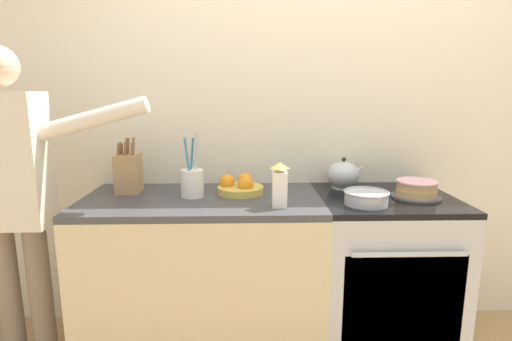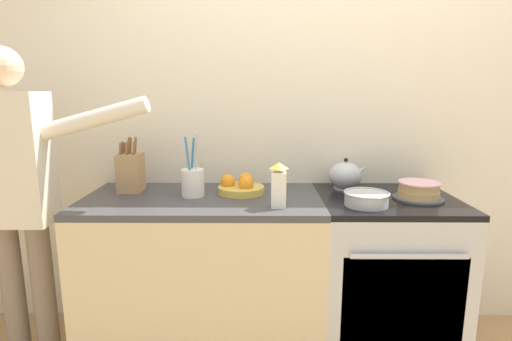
{
  "view_description": "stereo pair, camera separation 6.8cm",
  "coord_description": "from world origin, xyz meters",
  "views": [
    {
      "loc": [
        -0.44,
        -1.72,
        1.43
      ],
      "look_at": [
        -0.38,
        0.3,
        1.03
      ],
      "focal_mm": 28.0,
      "sensor_mm": 36.0,
      "label": 1
    },
    {
      "loc": [
        -0.37,
        -1.73,
        1.43
      ],
      "look_at": [
        -0.38,
        0.3,
        1.03
      ],
      "focal_mm": 28.0,
      "sensor_mm": 36.0,
      "label": 2
    }
  ],
  "objects": [
    {
      "name": "counter_cabinet",
      "position": [
        -0.67,
        0.33,
        0.44
      ],
      "size": [
        1.26,
        0.66,
        0.88
      ],
      "color": "beige",
      "rests_on": "ground_plane"
    },
    {
      "name": "knife_block",
      "position": [
        -1.08,
        0.44,
        0.99
      ],
      "size": [
        0.12,
        0.14,
        0.31
      ],
      "color": "tan",
      "rests_on": "counter_cabinet"
    },
    {
      "name": "layer_cake",
      "position": [
        0.46,
        0.29,
        0.93
      ],
      "size": [
        0.26,
        0.26,
        0.09
      ],
      "color": "#4C4C51",
      "rests_on": "stove_range"
    },
    {
      "name": "utensil_crock",
      "position": [
        -0.72,
        0.34,
        0.96
      ],
      "size": [
        0.12,
        0.12,
        0.34
      ],
      "color": "silver",
      "rests_on": "counter_cabinet"
    },
    {
      "name": "wall_back",
      "position": [
        0.0,
        0.68,
        1.3
      ],
      "size": [
        8.0,
        0.04,
        2.6
      ],
      "color": "silver",
      "rests_on": "ground_plane"
    },
    {
      "name": "mixing_bowl",
      "position": [
        0.16,
        0.17,
        0.92
      ],
      "size": [
        0.22,
        0.22,
        0.07
      ],
      "color": "#B7BABF",
      "rests_on": "stove_range"
    },
    {
      "name": "person_baker",
      "position": [
        -1.56,
        0.18,
        0.98
      ],
      "size": [
        0.93,
        0.2,
        1.64
      ],
      "rotation": [
        0.0,
        0.0,
        -0.02
      ],
      "color": "#7A6B5B",
      "rests_on": "ground_plane"
    },
    {
      "name": "stove_range",
      "position": [
        0.31,
        0.33,
        0.44
      ],
      "size": [
        0.72,
        0.69,
        0.88
      ],
      "color": "#B7BABF",
      "rests_on": "ground_plane"
    },
    {
      "name": "tea_kettle",
      "position": [
        0.13,
        0.52,
        0.96
      ],
      "size": [
        0.22,
        0.18,
        0.18
      ],
      "color": "#B7BABF",
      "rests_on": "stove_range"
    },
    {
      "name": "fruit_bowl",
      "position": [
        -0.47,
        0.41,
        0.92
      ],
      "size": [
        0.25,
        0.25,
        0.1
      ],
      "color": "gold",
      "rests_on": "counter_cabinet"
    },
    {
      "name": "milk_carton",
      "position": [
        -0.28,
        0.14,
        0.99
      ],
      "size": [
        0.07,
        0.07,
        0.22
      ],
      "color": "white",
      "rests_on": "counter_cabinet"
    }
  ]
}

